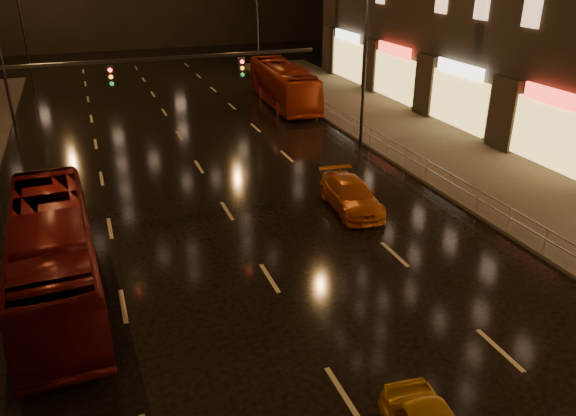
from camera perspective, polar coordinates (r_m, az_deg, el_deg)
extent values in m
plane|color=black|center=(28.60, -8.22, 2.86)|extent=(140.00, 140.00, 0.00)
cube|color=#38332D|center=(30.05, 20.10, 2.81)|extent=(7.00, 70.00, 0.15)
cube|color=black|center=(26.67, -13.35, 14.53)|extent=(15.20, 0.14, 0.14)
cube|color=black|center=(26.62, -17.57, 12.62)|extent=(0.32, 0.18, 0.95)
cube|color=black|center=(27.55, -4.73, 14.01)|extent=(0.32, 0.18, 0.95)
sphere|color=#FF1E19|center=(26.45, -17.63, 13.21)|extent=(0.18, 0.18, 0.18)
cylinder|color=#99999E|center=(53.34, -3.04, 13.91)|extent=(0.04, 0.04, 1.00)
cube|color=#99999E|center=(30.10, 11.92, 5.92)|extent=(0.05, 56.00, 0.05)
cube|color=#99999E|center=(30.23, 11.86, 5.20)|extent=(0.05, 56.00, 0.05)
imported|color=#510B0C|center=(19.87, -22.70, -4.38)|extent=(2.91, 10.63, 2.93)
imported|color=#99280F|center=(42.65, -0.48, 12.44)|extent=(3.21, 11.01, 3.03)
imported|color=#C25912|center=(24.98, 6.43, 1.31)|extent=(2.19, 4.64, 1.31)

